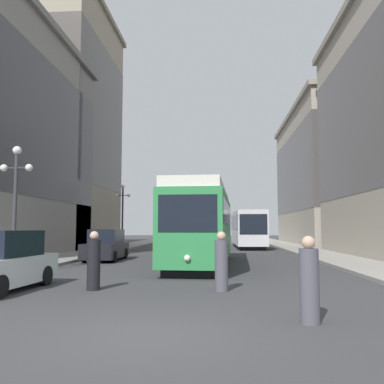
{
  "coord_description": "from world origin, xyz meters",
  "views": [
    {
      "loc": [
        1.3,
        -7.29,
        1.9
      ],
      "look_at": [
        0.12,
        9.85,
        3.43
      ],
      "focal_mm": 37.96,
      "sensor_mm": 36.0,
      "label": 1
    }
  ],
  "objects_px": {
    "transit_bus": "(247,228)",
    "lamp_post_left_near": "(16,188)",
    "lamp_post_left_far": "(123,206)",
    "pedestrian_crossing_far": "(309,282)",
    "pedestrian_crossing_near": "(94,263)",
    "streetcar": "(203,224)",
    "pedestrian_on_sidewalk": "(221,263)",
    "parked_car_left_mid": "(0,263)",
    "parked_car_left_near": "(106,246)"
  },
  "relations": [
    {
      "from": "transit_bus",
      "to": "lamp_post_left_near",
      "type": "bearing_deg",
      "value": -116.78
    },
    {
      "from": "lamp_post_left_far",
      "to": "pedestrian_crossing_far",
      "type": "bearing_deg",
      "value": -68.98
    },
    {
      "from": "pedestrian_crossing_far",
      "to": "lamp_post_left_near",
      "type": "height_order",
      "value": "lamp_post_left_near"
    },
    {
      "from": "lamp_post_left_far",
      "to": "pedestrian_crossing_near",
      "type": "bearing_deg",
      "value": -78.41
    },
    {
      "from": "streetcar",
      "to": "lamp_post_left_far",
      "type": "xyz_separation_m",
      "value": [
        -7.72,
        14.17,
        1.73
      ]
    },
    {
      "from": "pedestrian_crossing_far",
      "to": "transit_bus",
      "type": "bearing_deg",
      "value": 30.62
    },
    {
      "from": "streetcar",
      "to": "pedestrian_on_sidewalk",
      "type": "relative_size",
      "value": 7.19
    },
    {
      "from": "transit_bus",
      "to": "parked_car_left_mid",
      "type": "distance_m",
      "value": 29.46
    },
    {
      "from": "streetcar",
      "to": "parked_car_left_near",
      "type": "bearing_deg",
      "value": 159.89
    },
    {
      "from": "streetcar",
      "to": "transit_bus",
      "type": "height_order",
      "value": "streetcar"
    },
    {
      "from": "pedestrian_on_sidewalk",
      "to": "pedestrian_crossing_near",
      "type": "bearing_deg",
      "value": -92.19
    },
    {
      "from": "pedestrian_crossing_near",
      "to": "parked_car_left_mid",
      "type": "bearing_deg",
      "value": -28.43
    },
    {
      "from": "parked_car_left_mid",
      "to": "pedestrian_on_sidewalk",
      "type": "height_order",
      "value": "parked_car_left_mid"
    },
    {
      "from": "parked_car_left_near",
      "to": "lamp_post_left_far",
      "type": "relative_size",
      "value": 0.85
    },
    {
      "from": "parked_car_left_mid",
      "to": "pedestrian_on_sidewalk",
      "type": "distance_m",
      "value": 6.76
    },
    {
      "from": "streetcar",
      "to": "lamp_post_left_far",
      "type": "relative_size",
      "value": 2.29
    },
    {
      "from": "streetcar",
      "to": "parked_car_left_near",
      "type": "relative_size",
      "value": 2.71
    },
    {
      "from": "transit_bus",
      "to": "lamp_post_left_near",
      "type": "relative_size",
      "value": 2.27
    },
    {
      "from": "lamp_post_left_near",
      "to": "lamp_post_left_far",
      "type": "relative_size",
      "value": 0.93
    },
    {
      "from": "transit_bus",
      "to": "parked_car_left_mid",
      "type": "relative_size",
      "value": 2.75
    },
    {
      "from": "streetcar",
      "to": "pedestrian_on_sidewalk",
      "type": "xyz_separation_m",
      "value": [
        0.93,
        -8.8,
        -1.27
      ]
    },
    {
      "from": "pedestrian_crossing_far",
      "to": "pedestrian_crossing_near",
      "type": "bearing_deg",
      "value": 87.03
    },
    {
      "from": "pedestrian_crossing_far",
      "to": "lamp_post_left_far",
      "type": "xyz_separation_m",
      "value": [
        -10.39,
        27.04,
        3.02
      ]
    },
    {
      "from": "parked_car_left_mid",
      "to": "pedestrian_crossing_near",
      "type": "relative_size",
      "value": 2.4
    },
    {
      "from": "lamp_post_left_near",
      "to": "pedestrian_on_sidewalk",
      "type": "bearing_deg",
      "value": -25.04
    },
    {
      "from": "transit_bus",
      "to": "pedestrian_crossing_far",
      "type": "distance_m",
      "value": 31.62
    },
    {
      "from": "lamp_post_left_near",
      "to": "streetcar",
      "type": "bearing_deg",
      "value": 31.67
    },
    {
      "from": "pedestrian_crossing_near",
      "to": "pedestrian_crossing_far",
      "type": "xyz_separation_m",
      "value": [
        5.67,
        -4.0,
        -0.03
      ]
    },
    {
      "from": "lamp_post_left_far",
      "to": "pedestrian_on_sidewalk",
      "type": "bearing_deg",
      "value": -69.37
    },
    {
      "from": "streetcar",
      "to": "pedestrian_on_sidewalk",
      "type": "distance_m",
      "value": 8.94
    },
    {
      "from": "parked_car_left_near",
      "to": "pedestrian_on_sidewalk",
      "type": "height_order",
      "value": "parked_car_left_near"
    },
    {
      "from": "parked_car_left_near",
      "to": "pedestrian_crossing_near",
      "type": "distance_m",
      "value": 11.67
    },
    {
      "from": "parked_car_left_near",
      "to": "pedestrian_crossing_far",
      "type": "xyz_separation_m",
      "value": [
        8.49,
        -15.32,
        -0.03
      ]
    },
    {
      "from": "parked_car_left_mid",
      "to": "transit_bus",
      "type": "bearing_deg",
      "value": 74.16
    },
    {
      "from": "pedestrian_on_sidewalk",
      "to": "lamp_post_left_far",
      "type": "bearing_deg",
      "value": -162.51
    },
    {
      "from": "transit_bus",
      "to": "pedestrian_on_sidewalk",
      "type": "height_order",
      "value": "transit_bus"
    },
    {
      "from": "transit_bus",
      "to": "parked_car_left_near",
      "type": "xyz_separation_m",
      "value": [
        -9.38,
        -16.27,
        -1.1
      ]
    },
    {
      "from": "parked_car_left_mid",
      "to": "pedestrian_on_sidewalk",
      "type": "xyz_separation_m",
      "value": [
        6.75,
        0.38,
        -0.01
      ]
    },
    {
      "from": "transit_bus",
      "to": "pedestrian_on_sidewalk",
      "type": "distance_m",
      "value": 27.67
    },
    {
      "from": "lamp_post_left_near",
      "to": "pedestrian_crossing_far",
      "type": "bearing_deg",
      "value": -37.96
    },
    {
      "from": "parked_car_left_mid",
      "to": "pedestrian_crossing_far",
      "type": "height_order",
      "value": "parked_car_left_mid"
    },
    {
      "from": "lamp_post_left_far",
      "to": "parked_car_left_near",
      "type": "bearing_deg",
      "value": -80.8
    },
    {
      "from": "parked_car_left_near",
      "to": "lamp_post_left_far",
      "type": "height_order",
      "value": "lamp_post_left_far"
    },
    {
      "from": "transit_bus",
      "to": "lamp_post_left_far",
      "type": "relative_size",
      "value": 2.12
    },
    {
      "from": "pedestrian_on_sidewalk",
      "to": "lamp_post_left_far",
      "type": "distance_m",
      "value": 24.73
    },
    {
      "from": "streetcar",
      "to": "transit_bus",
      "type": "relative_size",
      "value": 1.08
    },
    {
      "from": "parked_car_left_near",
      "to": "pedestrian_crossing_far",
      "type": "height_order",
      "value": "parked_car_left_near"
    },
    {
      "from": "transit_bus",
      "to": "lamp_post_left_far",
      "type": "bearing_deg",
      "value": -159.16
    },
    {
      "from": "streetcar",
      "to": "pedestrian_crossing_near",
      "type": "distance_m",
      "value": 9.44
    },
    {
      "from": "lamp_post_left_near",
      "to": "lamp_post_left_far",
      "type": "distance_m",
      "value": 18.94
    }
  ]
}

